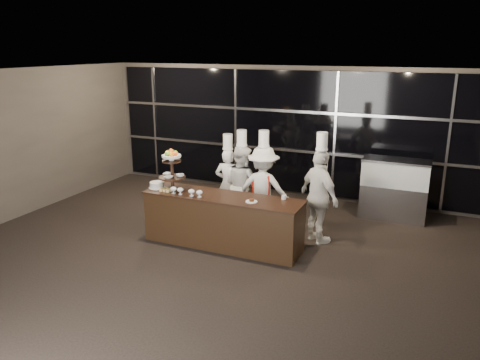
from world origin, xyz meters
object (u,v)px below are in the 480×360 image
at_px(layer_cake, 157,185).
at_px(display_case, 395,186).
at_px(display_stand, 172,167).
at_px(chef_c, 263,188).
at_px(buffet_counter, 223,220).
at_px(chef_b, 242,185).
at_px(chef_a, 228,183).
at_px(chef_d, 319,196).

bearing_deg(layer_cake, display_case, 34.53).
xyz_separation_m(display_stand, chef_c, (1.38, 0.97, -0.51)).
xyz_separation_m(buffet_counter, display_stand, (-1.00, -0.00, 0.87)).
relative_size(chef_b, chef_c, 0.98).
bearing_deg(chef_a, chef_b, -21.56).
xyz_separation_m(display_stand, chef_a, (0.52, 1.24, -0.57)).
bearing_deg(chef_c, display_stand, -144.87).
distance_m(display_stand, chef_b, 1.51).
height_order(chef_b, chef_c, chef_c).
bearing_deg(display_stand, display_case, 36.20).
relative_size(display_stand, display_case, 0.57).
xyz_separation_m(display_stand, chef_d, (2.50, 0.82, -0.47)).
height_order(chef_a, chef_b, chef_b).
bearing_deg(chef_b, chef_a, 158.44).
bearing_deg(buffet_counter, chef_c, 68.55).
distance_m(layer_cake, display_case, 4.74).
bearing_deg(chef_b, chef_d, -9.97).
xyz_separation_m(chef_c, chef_d, (1.12, -0.15, 0.04)).
bearing_deg(chef_b, chef_c, -14.60).
bearing_deg(display_stand, chef_b, 51.29).
height_order(display_stand, chef_a, chef_a).
bearing_deg(chef_b, display_case, 29.42).
bearing_deg(buffet_counter, chef_a, 110.93).
height_order(chef_b, chef_d, chef_d).
height_order(chef_a, chef_c, chef_c).
bearing_deg(display_stand, buffet_counter, 0.01).
distance_m(chef_a, chef_c, 0.90).
xyz_separation_m(buffet_counter, display_case, (2.60, 2.63, 0.22)).
bearing_deg(chef_b, display_stand, -128.71).
distance_m(buffet_counter, display_stand, 1.33).
distance_m(display_case, chef_d, 2.13).
bearing_deg(display_stand, chef_d, 18.11).
bearing_deg(display_case, layer_cake, -145.47).
xyz_separation_m(chef_a, chef_c, (0.86, -0.27, 0.06)).
bearing_deg(display_case, chef_c, -143.14).
distance_m(layer_cake, chef_c, 1.98).
relative_size(buffet_counter, display_case, 2.17).
relative_size(display_stand, chef_a, 0.42).
bearing_deg(chef_c, buffet_counter, -111.45).
xyz_separation_m(display_case, chef_c, (-2.21, -1.66, 0.14)).
bearing_deg(layer_cake, chef_b, 44.18).
xyz_separation_m(chef_a, chef_b, (0.36, -0.14, 0.04)).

